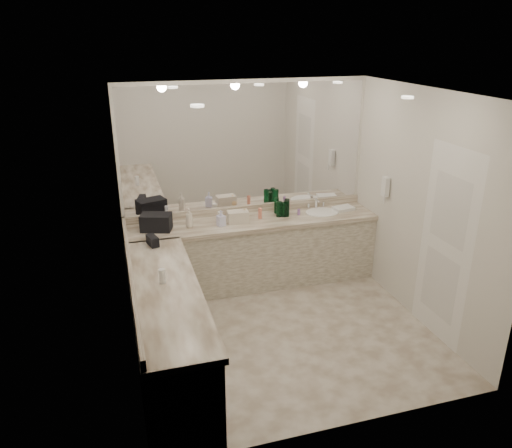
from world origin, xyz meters
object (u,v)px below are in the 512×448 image
object	(u,v)px
hand_towel	(343,208)
soap_bottle_c	(245,215)
wall_phone	(385,187)
cream_cosmetic_case	(238,217)
soap_bottle_b	(221,218)
sink	(322,213)
soap_bottle_a	(189,218)
black_toiletry_bag	(156,222)

from	to	relation	value
hand_towel	soap_bottle_c	xyz separation A→B (m)	(-1.38, -0.03, 0.06)
wall_phone	hand_towel	size ratio (longest dim) A/B	0.90
cream_cosmetic_case	soap_bottle_b	distance (m)	0.23
sink	soap_bottle_c	bearing A→B (deg)	-179.24
soap_bottle_b	soap_bottle_c	bearing A→B (deg)	12.83
sink	soap_bottle_c	distance (m)	1.07
wall_phone	cream_cosmetic_case	distance (m)	1.86
hand_towel	soap_bottle_a	bearing A→B (deg)	-179.22
wall_phone	hand_towel	world-z (taller)	wall_phone
black_toiletry_bag	cream_cosmetic_case	xyz separation A→B (m)	(1.00, -0.03, -0.03)
sink	soap_bottle_a	xyz separation A→B (m)	(-1.76, -0.01, 0.12)
cream_cosmetic_case	soap_bottle_a	distance (m)	0.61
wall_phone	cream_cosmetic_case	size ratio (longest dim) A/B	0.93
sink	soap_bottle_a	distance (m)	1.77
soap_bottle_a	black_toiletry_bag	bearing A→B (deg)	179.00
soap_bottle_c	soap_bottle_a	bearing A→B (deg)	179.97
wall_phone	soap_bottle_b	distance (m)	2.06
soap_bottle_a	sink	bearing A→B (deg)	0.45
black_toiletry_bag	soap_bottle_c	size ratio (longest dim) A/B	2.23
black_toiletry_bag	wall_phone	bearing A→B (deg)	-10.11
soap_bottle_a	cream_cosmetic_case	bearing A→B (deg)	-2.09
sink	soap_bottle_a	bearing A→B (deg)	-179.55
cream_cosmetic_case	wall_phone	bearing A→B (deg)	-10.43
sink	wall_phone	size ratio (longest dim) A/B	1.83
hand_towel	soap_bottle_b	bearing A→B (deg)	-176.59
sink	cream_cosmetic_case	size ratio (longest dim) A/B	1.71
sink	cream_cosmetic_case	xyz separation A→B (m)	(-1.16, -0.04, 0.08)
soap_bottle_a	soap_bottle_c	xyz separation A→B (m)	(0.70, -0.00, -0.04)
cream_cosmetic_case	sink	bearing A→B (deg)	6.10
black_toiletry_bag	soap_bottle_a	bearing A→B (deg)	-1.00
sink	soap_bottle_a	size ratio (longest dim) A/B	1.85
black_toiletry_bag	cream_cosmetic_case	world-z (taller)	black_toiletry_bag
soap_bottle_a	soap_bottle_b	distance (m)	0.39
soap_bottle_a	wall_phone	bearing A→B (deg)	-11.61
cream_cosmetic_case	soap_bottle_c	distance (m)	0.10
cream_cosmetic_case	soap_bottle_b	xyz separation A→B (m)	(-0.23, -0.05, 0.02)
wall_phone	soap_bottle_c	distance (m)	1.78
cream_cosmetic_case	soap_bottle_b	bearing A→B (deg)	-162.99
wall_phone	black_toiletry_bag	xyz separation A→B (m)	(-2.76, 0.49, -0.35)
cream_cosmetic_case	soap_bottle_a	xyz separation A→B (m)	(-0.61, 0.02, 0.04)
wall_phone	hand_towel	distance (m)	0.73
soap_bottle_b	cream_cosmetic_case	bearing A→B (deg)	12.69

